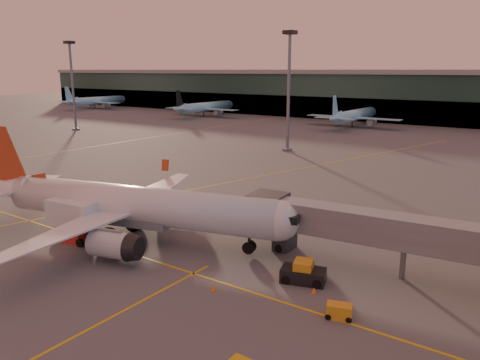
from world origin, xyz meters
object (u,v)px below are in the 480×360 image
Objects in this scene: gpu_cart at (339,311)px; pushback_tug at (303,273)px; main_airplane at (128,205)px; catering_truck at (73,218)px.

gpu_cart is 6.23m from pushback_tug.
pushback_tug reaches higher than gpu_cart.
main_airplane is 6.38× the size of catering_truck.
main_airplane is 25.24m from gpu_cart.
main_airplane reaches higher than pushback_tug.
catering_truck is (-4.39, -3.62, -1.23)m from main_airplane.
catering_truck is at bearing -155.34° from main_airplane.
main_airplane is 9.00× the size of pushback_tug.
gpu_cart is at bearing -54.75° from pushback_tug.
catering_truck is 2.76× the size of gpu_cart.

